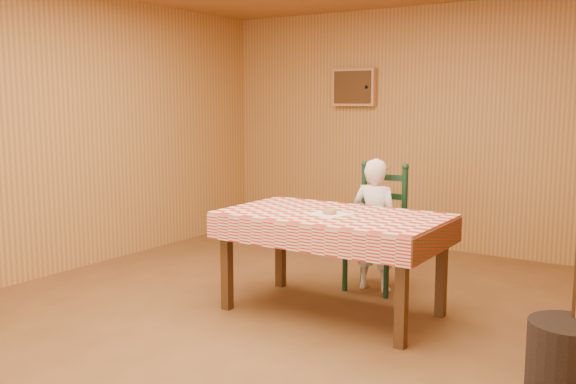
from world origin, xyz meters
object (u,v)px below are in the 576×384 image
object	(u,v)px
ladder_chair	(378,230)
storage_bin	(567,361)
seated_child	(375,225)
dining_table	(333,224)

from	to	relation	value
ladder_chair	storage_bin	world-z (taller)	ladder_chair
storage_bin	seated_child	bearing A→B (deg)	144.07
dining_table	ladder_chair	xyz separation A→B (m)	(0.00, 0.79, -0.18)
dining_table	storage_bin	distance (m)	1.90
seated_child	storage_bin	bearing A→B (deg)	144.07
seated_child	dining_table	bearing A→B (deg)	90.00
dining_table	storage_bin	bearing A→B (deg)	-17.19
dining_table	ladder_chair	world-z (taller)	ladder_chair
ladder_chair	seated_child	distance (m)	0.08
dining_table	ladder_chair	bearing A→B (deg)	90.00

